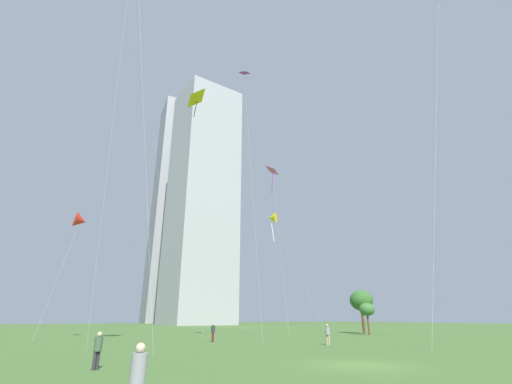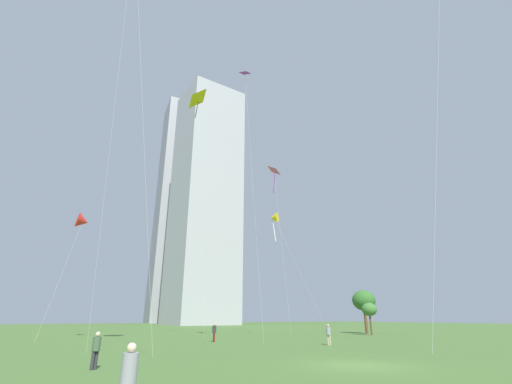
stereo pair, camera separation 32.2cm
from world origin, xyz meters
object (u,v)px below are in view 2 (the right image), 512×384
(park_tree_0, at_px, (364,301))
(park_tree_1, at_px, (369,310))
(person_standing_2, at_px, (214,331))
(kite_flying_4, at_px, (197,101))
(distant_highrise_1, at_px, (206,198))
(kite_flying_7, at_px, (274,218))
(kite_flying_3, at_px, (245,76))
(kite_flying_1, at_px, (83,221))
(person_standing_3, at_px, (328,333))
(person_standing_0, at_px, (129,376))
(distant_highrise_0, at_px, (182,205))
(kite_flying_6, at_px, (274,173))
(person_standing_1, at_px, (96,348))

(park_tree_0, distance_m, park_tree_1, 4.62)
(person_standing_2, distance_m, kite_flying_4, 30.20)
(person_standing_2, height_order, distant_highrise_1, distant_highrise_1)
(park_tree_1, bearing_deg, kite_flying_4, 167.30)
(person_standing_2, relative_size, kite_flying_7, 0.11)
(kite_flying_3, bearing_deg, person_standing_2, 93.66)
(kite_flying_1, distance_m, kite_flying_3, 25.09)
(person_standing_3, xyz_separation_m, park_tree_1, (17.03, 9.95, 2.22))
(person_standing_0, xyz_separation_m, kite_flying_3, (13.82, 18.70, 26.63))
(kite_flying_7, distance_m, park_tree_1, 17.75)
(person_standing_0, bearing_deg, person_standing_3, -129.31)
(person_standing_3, xyz_separation_m, kite_flying_1, (-18.28, 20.24, 11.74))
(kite_flying_1, distance_m, kite_flying_4, 21.51)
(kite_flying_3, bearing_deg, distant_highrise_1, 68.90)
(person_standing_0, distance_m, person_standing_2, 27.08)
(person_standing_2, distance_m, park_tree_0, 26.90)
(person_standing_0, xyz_separation_m, distant_highrise_0, (49.41, 135.91, 48.97))
(person_standing_2, xyz_separation_m, kite_flying_4, (-0.78, 6.46, 29.49))
(kite_flying_3, bearing_deg, person_standing_3, -34.60)
(person_standing_0, height_order, park_tree_1, park_tree_1)
(kite_flying_3, xyz_separation_m, kite_flying_6, (13.83, 14.13, -3.65))
(kite_flying_4, bearing_deg, kite_flying_6, 11.02)
(person_standing_0, distance_m, distant_highrise_1, 112.90)
(person_standing_2, height_order, kite_flying_4, kite_flying_4)
(person_standing_0, xyz_separation_m, person_standing_3, (19.87, 14.52, 0.01))
(park_tree_0, relative_size, distant_highrise_1, 0.07)
(person_standing_0, distance_m, park_tree_0, 48.69)
(kite_flying_1, bearing_deg, person_standing_0, -92.62)
(kite_flying_3, relative_size, kite_flying_4, 0.90)
(kite_flying_6, relative_size, distant_highrise_1, 0.30)
(person_standing_1, bearing_deg, distant_highrise_1, -132.79)
(person_standing_0, bearing_deg, kite_flying_3, -111.94)
(person_standing_0, bearing_deg, kite_flying_4, -98.52)
(kite_flying_3, relative_size, park_tree_1, 7.00)
(person_standing_1, bearing_deg, person_standing_2, -148.63)
(person_standing_1, bearing_deg, kite_flying_1, -108.28)
(kite_flying_1, bearing_deg, person_standing_2, -43.47)
(kite_flying_1, relative_size, park_tree_1, 3.36)
(kite_flying_1, height_order, park_tree_0, kite_flying_1)
(kite_flying_3, bearing_deg, person_standing_0, -126.47)
(person_standing_1, xyz_separation_m, kite_flying_3, (13.03, 9.29, 26.67))
(kite_flying_7, xyz_separation_m, distant_highrise_1, (19.75, 68.20, 26.16))
(person_standing_1, distance_m, kite_flying_4, 37.89)
(person_standing_0, height_order, kite_flying_3, kite_flying_3)
(distant_highrise_0, distance_m, distant_highrise_1, 41.20)
(person_standing_3, bearing_deg, kite_flying_1, 13.43)
(kite_flying_1, xyz_separation_m, distant_highrise_1, (42.10, 61.34, 28.26))
(person_standing_0, height_order, person_standing_2, person_standing_2)
(kite_flying_1, distance_m, park_tree_0, 39.71)
(kite_flying_3, bearing_deg, kite_flying_4, 95.54)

